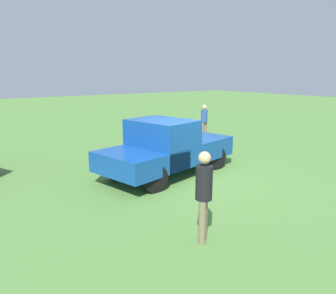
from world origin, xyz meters
The scene contains 4 objects.
ground_plane centered at (0.00, 0.00, 0.00)m, with size 80.00×80.00×0.00m, color #54843D.
pickup_truck centered at (0.34, -0.70, 0.93)m, with size 4.99×2.92×1.81m.
person_bystander centered at (2.26, 3.21, 1.03)m, with size 0.45×0.45×1.80m.
person_visitor centered at (-4.90, -4.65, 0.95)m, with size 0.35×0.35×1.68m.
Camera 1 is at (6.21, 7.49, 3.19)m, focal length 34.74 mm.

